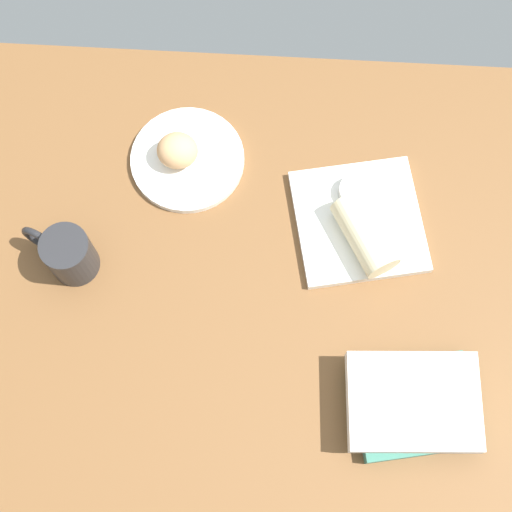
% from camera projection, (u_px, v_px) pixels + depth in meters
% --- Properties ---
extents(dining_table, '(1.10, 0.90, 0.04)m').
position_uv_depth(dining_table, '(216.00, 287.00, 1.31)').
color(dining_table, brown).
rests_on(dining_table, ground).
extents(round_plate, '(0.20, 0.20, 0.01)m').
position_uv_depth(round_plate, '(188.00, 160.00, 1.35)').
color(round_plate, white).
rests_on(round_plate, dining_table).
extents(scone_pastry, '(0.08, 0.07, 0.06)m').
position_uv_depth(scone_pastry, '(177.00, 151.00, 1.32)').
color(scone_pastry, tan).
rests_on(scone_pastry, round_plate).
extents(square_plate, '(0.25, 0.25, 0.02)m').
position_uv_depth(square_plate, '(359.00, 221.00, 1.31)').
color(square_plate, white).
rests_on(square_plate, dining_table).
extents(sauce_cup, '(0.06, 0.06, 0.02)m').
position_uv_depth(sauce_cup, '(356.00, 191.00, 1.31)').
color(sauce_cup, silver).
rests_on(sauce_cup, square_plate).
extents(breakfast_wrap, '(0.12, 0.15, 0.06)m').
position_uv_depth(breakfast_wrap, '(365.00, 234.00, 1.27)').
color(breakfast_wrap, beige).
rests_on(breakfast_wrap, square_plate).
extents(book_stack, '(0.22, 0.18, 0.06)m').
position_uv_depth(book_stack, '(414.00, 404.00, 1.19)').
color(book_stack, '#387260').
rests_on(book_stack, dining_table).
extents(coffee_mug, '(0.13, 0.08, 0.10)m').
position_uv_depth(coffee_mug, '(67.00, 254.00, 1.25)').
color(coffee_mug, '#262628').
rests_on(coffee_mug, dining_table).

